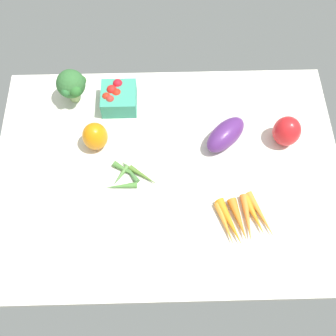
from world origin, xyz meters
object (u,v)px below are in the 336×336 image
at_px(bell_pepper_red, 287,131).
at_px(eggplant, 226,135).
at_px(broccoli_head, 71,85).
at_px(okra_pile, 129,176).
at_px(carrot_bunch, 242,219).
at_px(berry_basket, 118,97).
at_px(bell_pepper_orange, 95,136).

bearing_deg(bell_pepper_red, eggplant, -0.33).
xyz_separation_m(eggplant, broccoli_head, (0.47, -0.17, 0.04)).
xyz_separation_m(bell_pepper_red, okra_pile, (0.48, 0.12, -0.04)).
xyz_separation_m(bell_pepper_red, broccoli_head, (0.65, -0.17, 0.02)).
xyz_separation_m(carrot_bunch, broccoli_head, (0.50, -0.44, 0.06)).
height_order(carrot_bunch, bell_pepper_red, bell_pepper_red).
bearing_deg(bell_pepper_red, berry_basket, -16.38).
bearing_deg(eggplant, broccoli_head, -64.23).
bearing_deg(broccoli_head, okra_pile, 121.71).
relative_size(bell_pepper_orange, broccoli_head, 0.78).
bearing_deg(bell_pepper_orange, carrot_bunch, 148.00).
distance_m(bell_pepper_red, berry_basket, 0.53).
distance_m(okra_pile, bell_pepper_orange, 0.16).
height_order(berry_basket, broccoli_head, broccoli_head).
distance_m(carrot_bunch, bell_pepper_red, 0.31).
xyz_separation_m(eggplant, berry_basket, (0.33, -0.15, -0.00)).
distance_m(eggplant, okra_pile, 0.32).
relative_size(carrot_bunch, broccoli_head, 1.40).
relative_size(carrot_bunch, eggplant, 1.13).
bearing_deg(broccoli_head, bell_pepper_red, 165.21).
relative_size(okra_pile, berry_basket, 1.43).
relative_size(carrot_bunch, okra_pile, 1.08).
xyz_separation_m(berry_basket, bell_pepper_orange, (0.06, 0.15, 0.01)).
bearing_deg(eggplant, berry_basket, -68.64).
height_order(eggplant, broccoli_head, broccoli_head).
bearing_deg(carrot_bunch, eggplant, -84.43).
bearing_deg(broccoli_head, berry_basket, 171.09).
bearing_deg(okra_pile, broccoli_head, -58.29).
height_order(eggplant, berry_basket, berry_basket).
bearing_deg(okra_pile, bell_pepper_orange, -49.08).
relative_size(carrot_bunch, berry_basket, 1.54).
relative_size(eggplant, berry_basket, 1.36).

